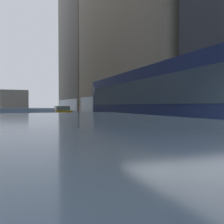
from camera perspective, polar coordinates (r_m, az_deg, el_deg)
name	(u,v)px	position (r m, az deg, el deg)	size (l,w,h in m)	color
ground_plane	(36,117)	(37.43, -16.71, -1.17)	(120.00, 120.00, 0.00)	#232326
sidewalk_right	(76,116)	(38.26, -8.16, -0.96)	(2.40, 110.00, 0.15)	#ADA89E
building_right_far	(96,11)	(52.23, -3.55, 21.83)	(11.62, 18.59, 39.75)	gray
transit_bus	(166,103)	(10.11, 12.09, 2.02)	(2.78, 11.53, 3.05)	#33478C
car_red_coupe	(15,111)	(40.07, -21.00, 0.14)	(1.81, 4.69, 1.62)	red
car_black_suv	(11,142)	(6.29, -21.74, -6.41)	(1.81, 4.22, 1.62)	black
car_yellow_taxi	(62,112)	(33.05, -11.28, -0.05)	(1.85, 4.52, 1.62)	yellow
box_truck	(15,106)	(27.01, -21.08, 1.34)	(2.30, 7.50, 3.05)	silver
dalmatian_dog	(215,167)	(5.27, 22.25, -11.34)	(0.22, 0.96, 0.72)	white
pedestrian_with_handbag	(219,121)	(12.04, 22.99, -1.80)	(0.45, 0.34, 1.69)	#1E1E2D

